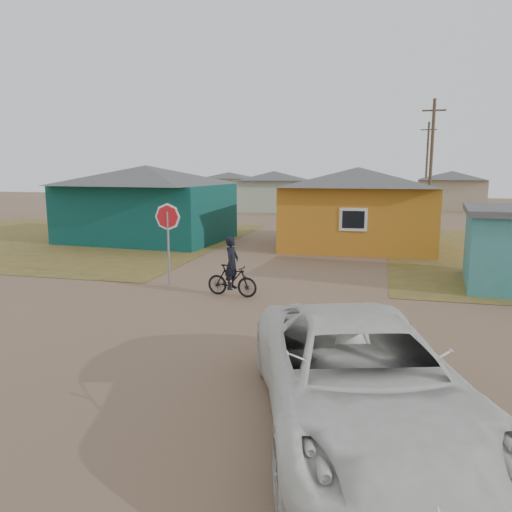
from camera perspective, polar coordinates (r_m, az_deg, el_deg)
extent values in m
plane|color=brown|center=(12.18, -4.23, -8.39)|extent=(120.00, 120.00, 0.00)
cube|color=brown|center=(30.02, -22.07, 1.92)|extent=(20.00, 18.00, 0.00)
cube|color=#0A3B38|center=(27.43, -12.30, 4.87)|extent=(8.40, 6.54, 3.00)
pyramid|color=#3D3E40|center=(27.33, -12.45, 9.05)|extent=(8.93, 7.08, 1.00)
cube|color=#B8701C|center=(25.10, 11.45, 4.45)|extent=(7.21, 6.24, 3.00)
pyramid|color=#3D3E40|center=(24.99, 11.60, 8.90)|extent=(7.72, 6.76, 0.90)
cube|color=silver|center=(22.07, 11.06, 4.12)|extent=(1.20, 0.06, 1.00)
cube|color=black|center=(22.04, 11.06, 4.11)|extent=(0.95, 0.04, 0.75)
cube|color=#A0AE96|center=(46.05, 2.04, 6.94)|extent=(6.49, 5.60, 2.80)
pyramid|color=#3D3E40|center=(45.99, 2.05, 9.18)|extent=(7.04, 6.15, 0.80)
cube|color=tan|center=(51.41, 21.37, 6.59)|extent=(6.41, 5.50, 2.80)
pyramid|color=#3D3E40|center=(51.35, 21.50, 8.59)|extent=(6.95, 6.05, 0.80)
cube|color=#A0AE96|center=(59.69, -3.09, 7.58)|extent=(5.75, 5.28, 2.70)
pyramid|color=#3D3E40|center=(59.65, -3.10, 9.21)|extent=(6.28, 5.81, 0.70)
cylinder|color=brown|center=(33.08, 19.35, 9.71)|extent=(0.20, 0.20, 8.00)
cube|color=brown|center=(33.26, 19.69, 15.40)|extent=(1.40, 0.10, 0.10)
cylinder|color=brown|center=(49.11, 18.92, 9.64)|extent=(0.20, 0.20, 8.00)
cube|color=brown|center=(49.23, 19.14, 13.48)|extent=(1.40, 0.10, 0.10)
cylinder|color=gray|center=(16.66, -9.96, 0.81)|extent=(0.07, 0.07, 2.45)
imported|color=black|center=(15.14, -2.76, -2.81)|extent=(1.66, 0.65, 0.97)
imported|color=black|center=(15.03, -2.78, -0.80)|extent=(0.45, 0.62, 1.59)
imported|color=silver|center=(7.62, 11.82, -13.41)|extent=(4.39, 6.56, 1.67)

